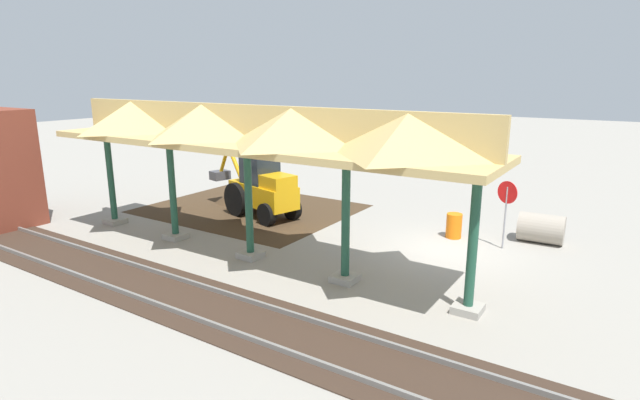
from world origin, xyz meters
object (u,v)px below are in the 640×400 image
concrete_pipe (541,228)px  traffic_barrel (454,226)px  backhoe (261,187)px  stop_sign (507,200)px

concrete_pipe → traffic_barrel: (2.74, 1.17, -0.07)m
traffic_barrel → backhoe: bearing=11.6°
stop_sign → concrete_pipe: stop_sign is taller
stop_sign → traffic_barrel: (1.79, -0.23, -1.24)m
concrete_pipe → stop_sign: bearing=55.8°
stop_sign → concrete_pipe: 2.06m
stop_sign → backhoe: (9.50, 1.35, -0.43)m
stop_sign → concrete_pipe: bearing=-124.2°
stop_sign → traffic_barrel: stop_sign is taller
backhoe → stop_sign: bearing=-171.9°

